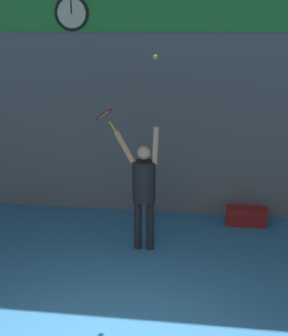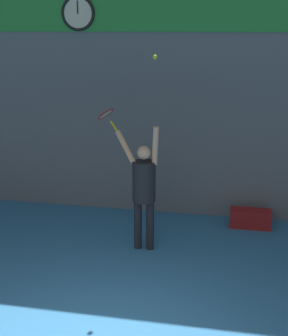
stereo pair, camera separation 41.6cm
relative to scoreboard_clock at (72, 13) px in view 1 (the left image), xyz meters
name	(u,v)px [view 1 (the left image)]	position (x,y,z in m)	size (l,w,h in m)	color
back_wall	(158,87)	(1.60, 0.08, -1.32)	(18.00, 0.10, 5.00)	slate
sponsor_banner	(159,13)	(1.60, 0.02, 0.00)	(7.02, 0.02, 0.65)	#288C38
scoreboard_clock	(72,13)	(0.00, 0.00, 0.00)	(0.64, 0.06, 0.64)	beige
tennis_player	(144,186)	(1.54, -1.61, -2.71)	(0.81, 0.51, 2.10)	black
tennis_racket	(105,115)	(0.86, -1.28, -1.63)	(0.40, 0.37, 0.39)	yellow
tennis_ball	(155,57)	(1.73, -1.68, -0.66)	(0.07, 0.07, 0.07)	#CCDB2D
equipment_bag	(246,216)	(3.33, -0.40, -3.64)	(0.75, 0.29, 0.34)	maroon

